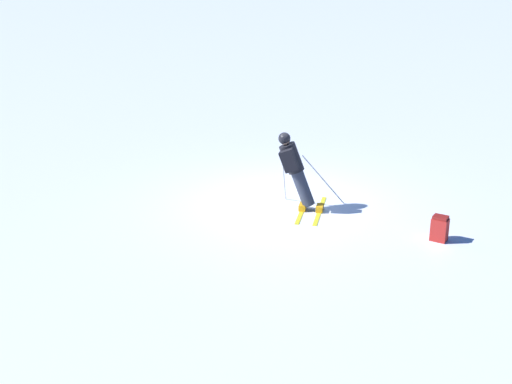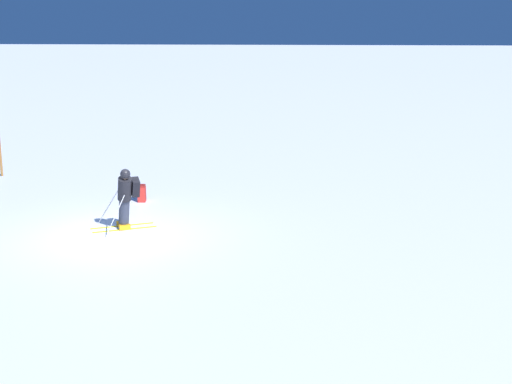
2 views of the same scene
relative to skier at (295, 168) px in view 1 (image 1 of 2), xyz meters
name	(u,v)px [view 1 (image 1 of 2)]	position (x,y,z in m)	size (l,w,h in m)	color
ground_plane	(285,203)	(0.36, -0.18, -0.92)	(300.00, 300.00, 0.00)	white
skier	(295,168)	(0.00, 0.00, 0.00)	(1.37, 1.67, 1.70)	yellow
spare_backpack	(440,229)	(-3.06, -0.36, -0.67)	(0.32, 0.25, 0.50)	#AD231E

